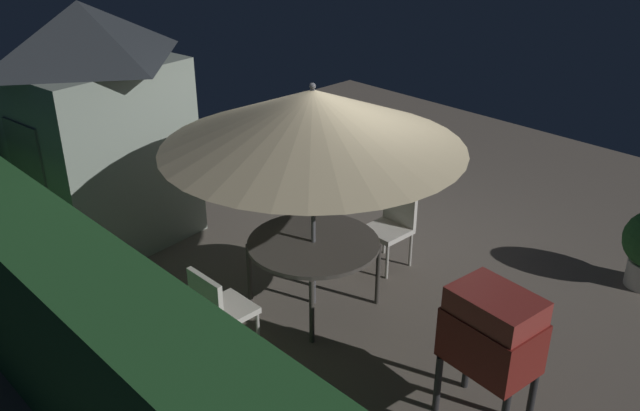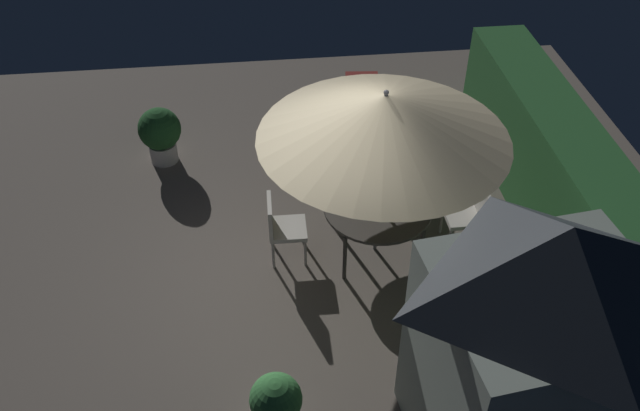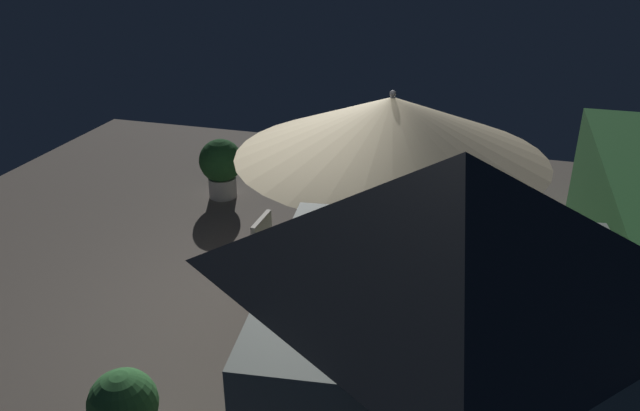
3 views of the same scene
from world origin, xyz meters
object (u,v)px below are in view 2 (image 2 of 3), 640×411
chair_near_shed (281,225)px  potted_plant_by_grill (160,133)px  patio_table (378,209)px  patio_umbrella (385,117)px  potted_plant_by_shed (276,406)px  garden_shed (534,349)px  bbq_grill (362,104)px  chair_far_side (470,211)px

chair_near_shed → potted_plant_by_grill: chair_near_shed is taller
patio_table → patio_umbrella: size_ratio=0.46×
patio_table → potted_plant_by_shed: (2.51, -1.42, -0.19)m
patio_table → chair_near_shed: (-0.02, -1.20, -0.16)m
patio_umbrella → potted_plant_by_shed: bearing=-29.5°
garden_shed → patio_umbrella: size_ratio=0.99×
potted_plant_by_grill → garden_shed: bearing=35.4°
potted_plant_by_grill → potted_plant_by_shed: bearing=16.4°
garden_shed → bbq_grill: (-5.00, -0.65, -0.61)m
garden_shed → bbq_grill: bearing=-172.6°
patio_table → potted_plant_by_grill: 3.63m
garden_shed → potted_plant_by_shed: bearing=-98.3°
patio_table → patio_umbrella: patio_umbrella is taller
bbq_grill → potted_plant_by_shed: bearing=-18.5°
bbq_grill → potted_plant_by_shed: size_ratio=1.40×
garden_shed → patio_table: garden_shed is taller
patio_umbrella → chair_far_side: size_ratio=3.21×
potted_plant_by_grill → patio_umbrella: bearing=51.2°
bbq_grill → potted_plant_by_grill: bearing=-92.0°
chair_near_shed → potted_plant_by_grill: size_ratio=1.02×
patio_table → chair_far_side: chair_far_side is taller
bbq_grill → potted_plant_by_grill: 3.00m
patio_umbrella → potted_plant_by_grill: (-2.27, -2.83, -1.53)m
patio_umbrella → chair_near_shed: (-0.02, -1.20, -1.51)m
chair_far_side → potted_plant_by_grill: 4.63m
garden_shed → bbq_grill: garden_shed is taller
patio_umbrella → chair_far_side: bearing=90.5°
bbq_grill → patio_table: bearing=-3.9°
potted_plant_by_shed → potted_plant_by_grill: (-4.78, -1.41, 0.00)m
chair_far_side → potted_plant_by_shed: bearing=-46.2°
chair_near_shed → potted_plant_by_shed: 2.54m
patio_table → bbq_grill: 2.18m
garden_shed → potted_plant_by_grill: size_ratio=3.23×
patio_umbrella → chair_near_shed: 1.93m
patio_table → chair_far_side: bearing=90.5°
patio_umbrella → potted_plant_by_shed: size_ratio=3.37×
garden_shed → potted_plant_by_shed: size_ratio=3.32×
bbq_grill → chair_far_side: bearing=26.0°
patio_table → potted_plant_by_shed: size_ratio=1.56×
garden_shed → potted_plant_by_grill: 6.33m
garden_shed → patio_umbrella: (-2.83, -0.80, 0.57)m
chair_far_side → potted_plant_by_shed: (2.52, -2.62, -0.03)m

